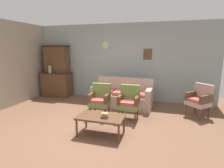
# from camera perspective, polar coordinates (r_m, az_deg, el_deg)

# --- Properties ---
(ground_plane) EXTENTS (7.68, 7.68, 0.00)m
(ground_plane) POSITION_cam_1_polar(r_m,az_deg,el_deg) (4.34, -5.21, -13.90)
(ground_plane) COLOR brown
(wall_back_with_decor) EXTENTS (6.40, 0.09, 2.70)m
(wall_back_with_decor) POSITION_cam_1_polar(r_m,az_deg,el_deg) (6.45, 3.25, 7.00)
(wall_back_with_decor) COLOR #939E99
(wall_back_with_decor) RESTS_ON ground
(side_cabinet) EXTENTS (1.16, 0.55, 0.93)m
(side_cabinet) POSITION_cam_1_polar(r_m,az_deg,el_deg) (7.24, -17.24, -0.10)
(side_cabinet) COLOR brown
(side_cabinet) RESTS_ON ground
(cabinet_upper_hutch) EXTENTS (0.99, 0.38, 1.03)m
(cabinet_upper_hutch) POSITION_cam_1_polar(r_m,az_deg,el_deg) (7.18, -17.36, 7.75)
(cabinet_upper_hutch) COLOR brown
(cabinet_upper_hutch) RESTS_ON side_cabinet
(vase_on_cabinet) EXTENTS (0.12, 0.12, 0.28)m
(vase_on_cabinet) POSITION_cam_1_polar(r_m,az_deg,el_deg) (7.07, -19.26, 4.47)
(vase_on_cabinet) COLOR tan
(vase_on_cabinet) RESTS_ON side_cabinet
(floral_couch) EXTENTS (1.90, 0.90, 0.90)m
(floral_couch) POSITION_cam_1_polar(r_m,az_deg,el_deg) (5.74, 3.42, -3.98)
(floral_couch) COLOR tan
(floral_couch) RESTS_ON ground
(armchair_near_couch_end) EXTENTS (0.55, 0.52, 0.90)m
(armchair_near_couch_end) POSITION_cam_1_polar(r_m,az_deg,el_deg) (4.87, -3.84, -4.72)
(armchair_near_couch_end) COLOR olive
(armchair_near_couch_end) RESTS_ON ground
(armchair_row_middle) EXTENTS (0.52, 0.49, 0.90)m
(armchair_row_middle) POSITION_cam_1_polar(r_m,az_deg,el_deg) (4.69, 5.49, -5.40)
(armchair_row_middle) COLOR olive
(armchair_row_middle) RESTS_ON ground
(wingback_chair_by_fireplace) EXTENTS (0.71, 0.71, 0.90)m
(wingback_chair_by_fireplace) POSITION_cam_1_polar(r_m,az_deg,el_deg) (5.40, 26.25, -4.29)
(wingback_chair_by_fireplace) COLOR tan
(wingback_chair_by_fireplace) RESTS_ON ground
(coffee_table) EXTENTS (1.00, 0.56, 0.42)m
(coffee_table) POSITION_cam_1_polar(r_m,az_deg,el_deg) (3.90, -3.61, -10.85)
(coffee_table) COLOR brown
(coffee_table) RESTS_ON ground
(book_stack_on_table) EXTENTS (0.16, 0.12, 0.11)m
(book_stack_on_table) POSITION_cam_1_polar(r_m,az_deg,el_deg) (3.79, -2.32, -9.98)
(book_stack_on_table) COLOR #C2407B
(book_stack_on_table) RESTS_ON coffee_table
(floor_vase_by_wall) EXTENTS (0.25, 0.25, 0.59)m
(floor_vase_by_wall) POSITION_cam_1_polar(r_m,az_deg,el_deg) (6.15, 28.88, -4.67)
(floor_vase_by_wall) COLOR #6C5C55
(floor_vase_by_wall) RESTS_ON ground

